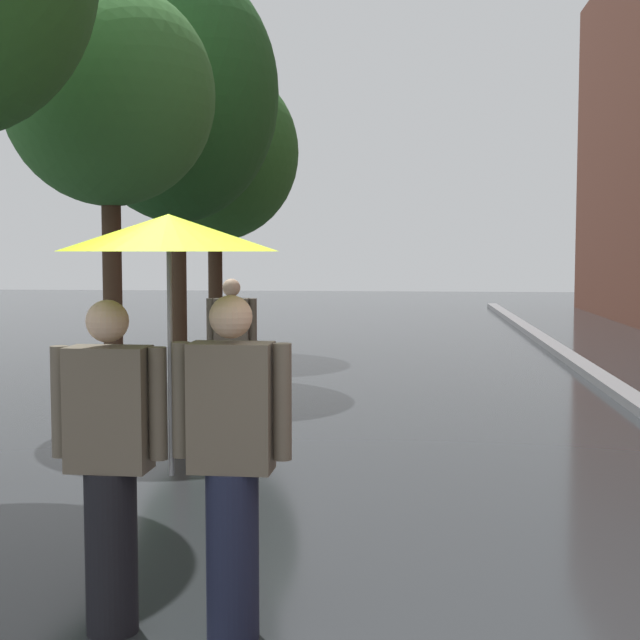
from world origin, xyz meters
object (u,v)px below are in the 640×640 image
(street_tree_1, at_px, (109,97))
(pedestrian_walking_midground, at_px, (232,345))
(street_tree_3, at_px, (214,153))
(street_tree_2, at_px, (176,93))
(couple_under_umbrella, at_px, (170,362))

(street_tree_1, distance_m, pedestrian_walking_midground, 3.15)
(street_tree_3, bearing_deg, street_tree_2, -86.79)
(couple_under_umbrella, xyz_separation_m, pedestrian_walking_midground, (-0.92, 6.09, -0.56))
(street_tree_2, distance_m, pedestrian_walking_midground, 4.73)
(couple_under_umbrella, distance_m, pedestrian_walking_midground, 6.18)
(street_tree_1, xyz_separation_m, street_tree_3, (-0.26, 6.64, 0.08))
(street_tree_1, height_order, street_tree_2, street_tree_2)
(street_tree_2, height_order, couple_under_umbrella, street_tree_2)
(street_tree_3, height_order, pedestrian_walking_midground, street_tree_3)
(street_tree_1, bearing_deg, pedestrian_walking_midground, 11.76)
(street_tree_3, xyz_separation_m, pedestrian_walking_midground, (1.59, -6.36, -2.93))
(street_tree_3, bearing_deg, street_tree_1, -87.76)
(pedestrian_walking_midground, bearing_deg, street_tree_3, 104.05)
(couple_under_umbrella, bearing_deg, street_tree_2, 104.44)
(street_tree_2, relative_size, pedestrian_walking_midground, 3.88)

